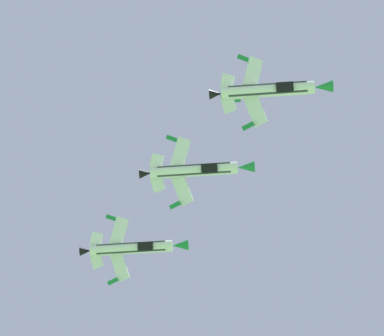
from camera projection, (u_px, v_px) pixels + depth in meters
The scene contains 3 objects.
fighter_jet_lead at pixel (270, 90), 117.25m from camera, with size 14.47×10.19×8.24m.
fighter_jet_left_wing at pixel (196, 170), 125.31m from camera, with size 14.47×10.08×7.82m.
fighter_jet_right_wing at pixel (133, 248), 132.78m from camera, with size 14.47×10.16×8.11m.
Camera 1 is at (-1.01, -3.32, 1.40)m, focal length 85.39 mm.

